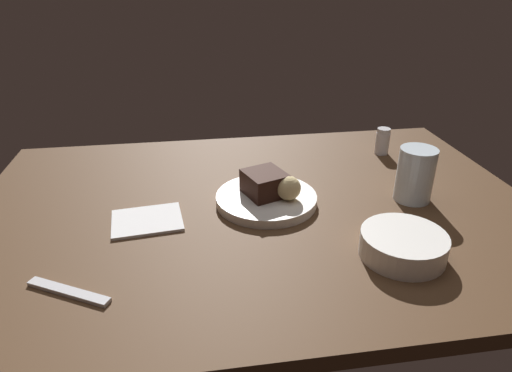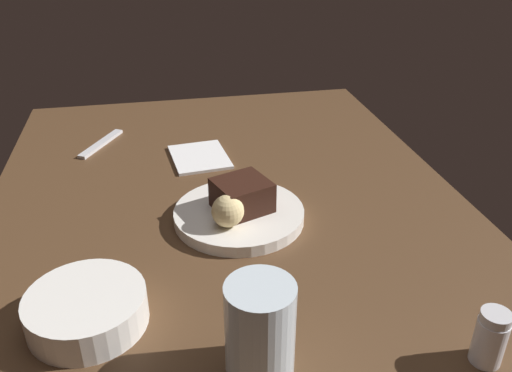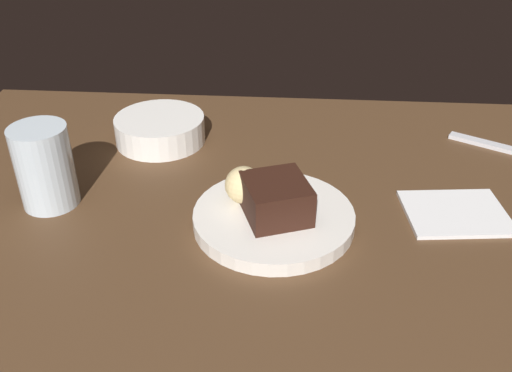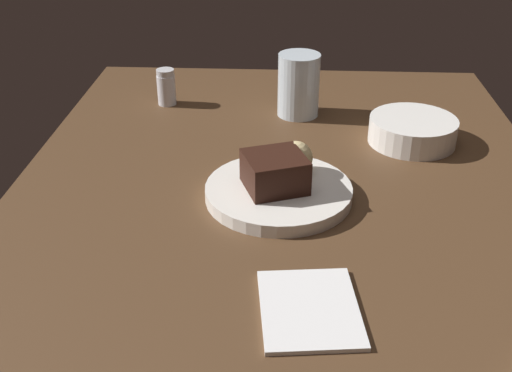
# 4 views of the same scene
# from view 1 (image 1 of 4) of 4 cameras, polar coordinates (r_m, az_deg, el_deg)

# --- Properties ---
(dining_table) EXTENTS (1.20, 0.84, 0.03)m
(dining_table) POSITION_cam_1_polar(r_m,az_deg,el_deg) (0.97, 0.09, -3.30)
(dining_table) COLOR #4C331E
(dining_table) RESTS_ON ground
(dessert_plate) EXTENTS (0.22, 0.22, 0.02)m
(dessert_plate) POSITION_cam_1_polar(r_m,az_deg,el_deg) (0.97, 1.33, -1.66)
(dessert_plate) COLOR white
(dessert_plate) RESTS_ON dining_table
(chocolate_cake_slice) EXTENTS (0.10, 0.11, 0.05)m
(chocolate_cake_slice) POSITION_cam_1_polar(r_m,az_deg,el_deg) (0.96, 1.12, 0.35)
(chocolate_cake_slice) COLOR black
(chocolate_cake_slice) RESTS_ON dessert_plate
(bread_roll) EXTENTS (0.05, 0.05, 0.05)m
(bread_roll) POSITION_cam_1_polar(r_m,az_deg,el_deg) (0.94, 4.17, -0.26)
(bread_roll) COLOR #DBC184
(bread_roll) RESTS_ON dessert_plate
(salt_shaker) EXTENTS (0.04, 0.04, 0.07)m
(salt_shaker) POSITION_cam_1_polar(r_m,az_deg,el_deg) (1.26, 15.80, 5.50)
(salt_shaker) COLOR silver
(salt_shaker) RESTS_ON dining_table
(water_glass) EXTENTS (0.08, 0.08, 0.12)m
(water_glass) POSITION_cam_1_polar(r_m,az_deg,el_deg) (1.02, 19.60, 1.38)
(water_glass) COLOR silver
(water_glass) RESTS_ON dining_table
(side_bowl) EXTENTS (0.15, 0.15, 0.04)m
(side_bowl) POSITION_cam_1_polar(r_m,az_deg,el_deg) (0.84, 18.20, -7.15)
(side_bowl) COLOR white
(side_bowl) RESTS_ON dining_table
(dessert_spoon) EXTENTS (0.14, 0.09, 0.01)m
(dessert_spoon) POSITION_cam_1_polar(r_m,az_deg,el_deg) (0.78, -22.76, -12.29)
(dessert_spoon) COLOR silver
(dessert_spoon) RESTS_ON dining_table
(folded_napkin) EXTENTS (0.15, 0.12, 0.01)m
(folded_napkin) POSITION_cam_1_polar(r_m,az_deg,el_deg) (0.93, -13.69, -4.27)
(folded_napkin) COLOR white
(folded_napkin) RESTS_ON dining_table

